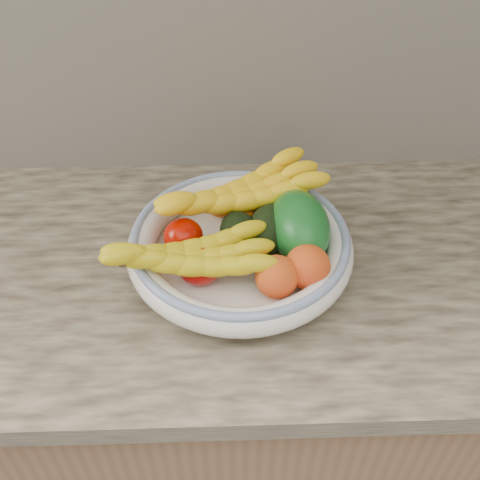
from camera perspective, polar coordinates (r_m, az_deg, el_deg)
name	(u,v)px	position (r m, az deg, el deg)	size (l,w,h in m)	color
kitchen_counter	(240,388)	(1.31, -0.04, -15.46)	(2.44, 0.66, 1.40)	brown
fruit_bowl	(240,245)	(0.92, 0.00, -0.53)	(0.39, 0.39, 0.08)	silver
clementine_back_left	(220,204)	(1.00, -2.16, 3.84)	(0.05, 0.05, 0.05)	#DC6804
clementine_back_right	(246,206)	(1.00, 0.60, 3.66)	(0.05, 0.05, 0.04)	orange
clementine_back_mid	(244,216)	(0.97, 0.41, 2.54)	(0.05, 0.05, 0.04)	orange
clementine_extra	(258,209)	(0.99, 1.98, 3.31)	(0.05, 0.05, 0.04)	#F26005
tomato_left	(183,236)	(0.92, -6.06, 0.39)	(0.07, 0.07, 0.06)	#B10C00
tomato_near_left	(200,264)	(0.87, -4.34, -2.60)	(0.07, 0.07, 0.07)	#AC0D09
avocado_center	(241,235)	(0.92, 0.07, 0.53)	(0.07, 0.10, 0.07)	black
avocado_right	(270,229)	(0.93, 3.20, 1.17)	(0.08, 0.11, 0.08)	black
green_mango	(299,227)	(0.92, 6.30, 1.43)	(0.10, 0.15, 0.11)	#0F5319
peach_front	(277,277)	(0.85, 3.96, -3.93)	(0.07, 0.07, 0.07)	orange
peach_right	(307,267)	(0.86, 7.20, -2.87)	(0.07, 0.07, 0.07)	orange
banana_bunch_back	(240,198)	(0.96, 0.01, 4.55)	(0.33, 0.12, 0.09)	yellow
banana_bunch_front	(190,260)	(0.85, -5.35, -2.12)	(0.29, 0.11, 0.08)	yellow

